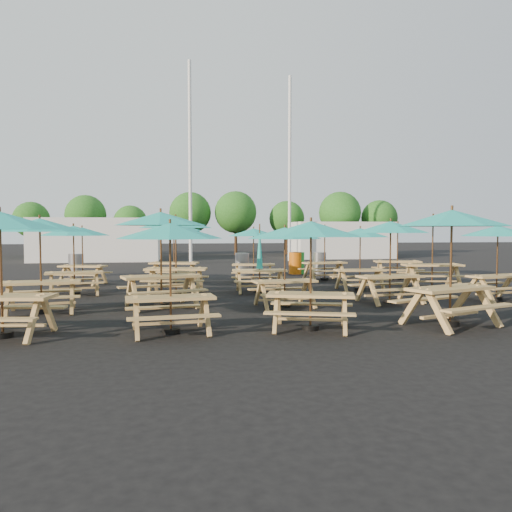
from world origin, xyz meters
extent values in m
plane|color=black|center=(0.00, 0.00, 0.00)|extent=(120.00, 120.00, 0.00)
cube|color=tan|center=(-6.04, -6.09, 0.77)|extent=(1.97, 1.01, 0.06)
cube|color=tan|center=(-5.93, -5.41, 0.47)|extent=(1.89, 0.55, 0.04)
cylinder|color=black|center=(-6.04, -6.09, 0.05)|extent=(0.38, 0.38, 0.10)
cylinder|color=brown|center=(-6.04, -6.09, 1.20)|extent=(0.05, 0.05, 2.40)
cone|color=teal|center=(-6.04, -6.09, 2.21)|extent=(2.57, 2.57, 0.33)
cube|color=tan|center=(-6.06, -3.27, 0.75)|extent=(1.92, 0.99, 0.06)
cube|color=tan|center=(-5.95, -3.93, 0.46)|extent=(1.84, 0.54, 0.04)
cube|color=tan|center=(-6.17, -2.61, 0.46)|extent=(1.84, 0.54, 0.04)
cylinder|color=black|center=(-6.06, -3.27, 0.05)|extent=(0.37, 0.37, 0.10)
cylinder|color=brown|center=(-6.06, -3.27, 1.17)|extent=(0.04, 0.04, 2.33)
cone|color=teal|center=(-6.06, -3.27, 2.15)|extent=(2.51, 2.51, 0.32)
cube|color=tan|center=(-5.95, 0.11, 0.70)|extent=(1.80, 0.97, 0.06)
cube|color=tan|center=(-5.84, -0.50, 0.43)|extent=(1.72, 0.55, 0.04)
cube|color=tan|center=(-6.07, 0.73, 0.43)|extent=(1.72, 0.55, 0.04)
cylinder|color=black|center=(-5.95, 0.11, 0.05)|extent=(0.34, 0.34, 0.09)
cylinder|color=brown|center=(-5.95, 0.11, 1.09)|extent=(0.04, 0.04, 2.18)
cone|color=teal|center=(-5.95, 0.11, 2.01)|extent=(2.39, 2.39, 0.30)
cube|color=tan|center=(-6.24, 3.12, 0.69)|extent=(1.79, 1.12, 0.06)
cube|color=tan|center=(-6.43, 2.54, 0.42)|extent=(1.67, 0.72, 0.04)
cube|color=tan|center=(-6.06, 3.71, 0.42)|extent=(1.67, 0.72, 0.04)
cylinder|color=black|center=(-6.24, 3.12, 0.05)|extent=(0.34, 0.34, 0.09)
cylinder|color=brown|center=(-6.24, 3.12, 1.07)|extent=(0.04, 0.04, 2.14)
cone|color=teal|center=(-6.24, 3.12, 1.97)|extent=(2.52, 2.52, 0.30)
cube|color=tan|center=(-2.90, -6.21, 0.70)|extent=(1.78, 0.87, 0.06)
cube|color=tan|center=(-2.82, -6.83, 0.43)|extent=(1.73, 0.44, 0.04)
cube|color=tan|center=(-2.98, -5.58, 0.43)|extent=(1.73, 0.44, 0.04)
cylinder|color=black|center=(-2.90, -6.21, 0.05)|extent=(0.34, 0.34, 0.10)
cylinder|color=brown|center=(-2.90, -6.21, 1.09)|extent=(0.04, 0.04, 2.19)
cone|color=teal|center=(-2.90, -6.21, 2.01)|extent=(2.29, 2.29, 0.30)
cube|color=tan|center=(-3.19, -2.82, 0.81)|extent=(2.11, 1.32, 0.07)
cube|color=tan|center=(-2.98, -3.51, 0.49)|extent=(1.97, 0.84, 0.04)
cube|color=tan|center=(-3.40, -2.13, 0.49)|extent=(1.97, 0.84, 0.04)
cylinder|color=black|center=(-3.19, -2.82, 0.05)|extent=(0.39, 0.39, 0.11)
cylinder|color=brown|center=(-3.19, -2.82, 1.26)|extent=(0.05, 0.05, 2.52)
cone|color=teal|center=(-3.19, -2.82, 2.33)|extent=(2.97, 2.97, 0.35)
cube|color=tan|center=(-2.82, -0.05, 0.79)|extent=(2.02, 1.05, 0.06)
cube|color=tan|center=(-2.93, -0.75, 0.48)|extent=(1.94, 0.58, 0.04)
cube|color=tan|center=(-2.70, 0.64, 0.48)|extent=(1.94, 0.58, 0.04)
cylinder|color=black|center=(-2.82, -0.05, 0.05)|extent=(0.38, 0.38, 0.11)
cylinder|color=brown|center=(-2.82, -0.05, 1.23)|extent=(0.05, 0.05, 2.46)
cone|color=teal|center=(-2.82, -0.05, 2.26)|extent=(2.65, 2.65, 0.34)
cube|color=tan|center=(-2.90, 3.39, 0.75)|extent=(1.95, 1.12, 0.06)
cube|color=tan|center=(-3.06, 2.74, 0.46)|extent=(1.84, 0.68, 0.04)
cube|color=tan|center=(-2.75, 4.04, 0.46)|extent=(1.84, 0.68, 0.04)
cylinder|color=black|center=(-2.90, 3.39, 0.05)|extent=(0.37, 0.37, 0.10)
cylinder|color=brown|center=(-2.90, 3.39, 1.17)|extent=(0.04, 0.04, 2.34)
cone|color=teal|center=(-2.90, 3.39, 2.16)|extent=(2.66, 2.66, 0.33)
cube|color=tan|center=(-0.10, -6.28, 0.72)|extent=(1.86, 1.16, 0.06)
cube|color=tan|center=(-0.28, -6.89, 0.44)|extent=(1.74, 0.74, 0.04)
cube|color=tan|center=(0.09, -5.67, 0.44)|extent=(1.74, 0.74, 0.04)
cylinder|color=black|center=(-0.10, -6.28, 0.05)|extent=(0.35, 0.35, 0.10)
cylinder|color=brown|center=(-0.10, -6.28, 1.11)|extent=(0.04, 0.04, 2.23)
cone|color=teal|center=(-0.10, -6.28, 2.05)|extent=(2.61, 2.61, 0.31)
cube|color=tan|center=(0.02, -3.25, 0.68)|extent=(1.72, 0.84, 0.06)
cube|color=tan|center=(0.09, -3.85, 0.41)|extent=(1.67, 0.43, 0.04)
cube|color=tan|center=(-0.05, -2.64, 0.41)|extent=(1.67, 0.43, 0.04)
cylinder|color=black|center=(0.02, -3.25, 0.05)|extent=(0.33, 0.33, 0.09)
cylinder|color=brown|center=(0.02, -3.25, 1.06)|extent=(0.04, 0.04, 2.12)
cone|color=teal|center=(0.02, -3.25, 1.95)|extent=(2.21, 2.21, 0.29)
cube|color=tan|center=(-0.14, -0.15, 0.72)|extent=(1.77, 0.76, 0.06)
cube|color=tan|center=(-0.17, -0.79, 0.44)|extent=(1.75, 0.32, 0.04)
cube|color=tan|center=(-0.11, 0.49, 0.44)|extent=(1.75, 0.32, 0.04)
cylinder|color=black|center=(-0.14, -0.15, 0.05)|extent=(0.35, 0.35, 0.10)
cylinder|color=brown|center=(-0.14, -0.15, 1.11)|extent=(0.04, 0.04, 2.23)
cone|color=teal|center=(-0.14, -0.15, 1.50)|extent=(0.21, 0.21, 1.45)
cube|color=tan|center=(0.16, 3.11, 0.68)|extent=(1.74, 0.92, 0.05)
cube|color=tan|center=(0.05, 2.52, 0.41)|extent=(1.66, 0.51, 0.04)
cube|color=tan|center=(0.26, 3.71, 0.41)|extent=(1.66, 0.51, 0.04)
cylinder|color=black|center=(0.16, 3.11, 0.05)|extent=(0.33, 0.33, 0.09)
cylinder|color=brown|center=(0.16, 3.11, 1.05)|extent=(0.04, 0.04, 2.11)
cone|color=teal|center=(0.16, 3.11, 1.94)|extent=(2.29, 2.29, 0.29)
cube|color=tan|center=(2.93, -6.34, 0.80)|extent=(2.08, 1.37, 0.06)
cube|color=tan|center=(3.17, -7.01, 0.48)|extent=(1.91, 0.91, 0.04)
cube|color=tan|center=(2.68, -5.67, 0.48)|extent=(1.91, 0.91, 0.04)
cylinder|color=black|center=(2.93, -6.34, 0.05)|extent=(0.39, 0.39, 0.11)
cylinder|color=brown|center=(2.93, -6.34, 1.24)|extent=(0.05, 0.05, 2.47)
cone|color=teal|center=(2.93, -6.34, 2.28)|extent=(2.98, 2.98, 0.34)
cube|color=tan|center=(3.08, -2.96, 0.74)|extent=(1.87, 0.94, 0.06)
cube|color=tan|center=(3.17, -3.61, 0.45)|extent=(1.81, 0.49, 0.04)
cube|color=tan|center=(2.99, -2.31, 0.45)|extent=(1.81, 0.49, 0.04)
cylinder|color=black|center=(3.08, -2.96, 0.05)|extent=(0.36, 0.36, 0.10)
cylinder|color=brown|center=(3.08, -2.96, 1.15)|extent=(0.04, 0.04, 2.29)
cone|color=teal|center=(3.08, -2.96, 2.11)|extent=(2.43, 2.43, 0.32)
cube|color=tan|center=(3.30, -0.06, 0.68)|extent=(1.65, 0.65, 0.05)
cube|color=tan|center=(3.29, -0.66, 0.41)|extent=(1.65, 0.24, 0.04)
cube|color=tan|center=(3.30, 0.55, 0.41)|extent=(1.65, 0.24, 0.04)
cylinder|color=black|center=(3.30, -0.06, 0.05)|extent=(0.33, 0.33, 0.09)
cylinder|color=brown|center=(3.30, -0.06, 1.05)|extent=(0.04, 0.04, 2.11)
cone|color=teal|center=(3.30, -0.06, 1.94)|extent=(2.00, 2.00, 0.29)
cube|color=tan|center=(3.08, 3.32, 0.71)|extent=(1.80, 0.91, 0.06)
cube|color=tan|center=(3.18, 2.70, 0.43)|extent=(1.73, 0.49, 0.04)
cube|color=tan|center=(2.99, 3.94, 0.43)|extent=(1.73, 0.49, 0.04)
cylinder|color=black|center=(3.08, 3.32, 0.05)|extent=(0.34, 0.34, 0.10)
cylinder|color=brown|center=(3.08, 3.32, 1.10)|extent=(0.04, 0.04, 2.19)
cone|color=teal|center=(3.08, 3.32, 2.02)|extent=(2.34, 2.34, 0.31)
cube|color=tan|center=(6.32, -3.00, 0.70)|extent=(1.80, 0.99, 0.06)
cube|color=tan|center=(6.19, -2.39, 0.43)|extent=(1.72, 0.57, 0.04)
cylinder|color=black|center=(6.32, -3.00, 0.05)|extent=(0.34, 0.34, 0.09)
cylinder|color=brown|center=(6.32, -3.00, 1.09)|extent=(0.04, 0.04, 2.18)
cone|color=teal|center=(6.32, -3.00, 2.01)|extent=(2.41, 2.41, 0.30)
cube|color=tan|center=(5.98, 0.07, 0.81)|extent=(2.07, 1.08, 0.07)
cube|color=tan|center=(5.86, -0.64, 0.49)|extent=(1.99, 0.59, 0.04)
cube|color=tan|center=(6.10, 0.79, 0.49)|extent=(1.99, 0.59, 0.04)
cylinder|color=black|center=(5.98, 0.07, 0.05)|extent=(0.40, 0.40, 0.11)
cylinder|color=brown|center=(5.98, 0.07, 1.26)|extent=(0.05, 0.05, 2.53)
cone|color=teal|center=(5.98, 0.07, 2.33)|extent=(2.73, 2.73, 0.35)
cube|color=tan|center=(6.06, 3.04, 0.75)|extent=(1.92, 1.08, 0.06)
cube|color=tan|center=(5.92, 2.39, 0.45)|extent=(1.83, 0.63, 0.04)
cube|color=tan|center=(6.20, 3.69, 0.45)|extent=(1.83, 0.63, 0.04)
cylinder|color=black|center=(6.06, 3.04, 0.05)|extent=(0.36, 0.36, 0.10)
cylinder|color=brown|center=(6.06, 3.04, 1.16)|extent=(0.04, 0.04, 2.32)
cone|color=teal|center=(6.06, 3.04, 2.14)|extent=(2.60, 2.60, 0.32)
cylinder|color=gray|center=(-7.11, 6.39, 0.50)|extent=(0.62, 0.62, 1.00)
cylinder|color=gray|center=(0.08, 5.97, 0.50)|extent=(0.62, 0.62, 1.00)
cylinder|color=#198D27|center=(2.70, 6.35, 0.50)|extent=(0.62, 0.62, 1.00)
cylinder|color=#C85D0B|center=(2.60, 6.28, 0.50)|extent=(0.62, 0.62, 1.00)
cylinder|color=gray|center=(3.70, 6.22, 0.50)|extent=(0.62, 0.62, 1.00)
cylinder|color=silver|center=(-2.00, 14.00, 6.00)|extent=(0.20, 0.20, 12.00)
cylinder|color=silver|center=(4.50, 16.00, 6.00)|extent=(0.20, 0.20, 12.00)
cube|color=silver|center=(-8.00, 18.00, 1.40)|extent=(8.00, 4.00, 2.80)
cube|color=silver|center=(9.00, 19.00, 1.30)|extent=(7.00, 4.00, 2.60)
cylinder|color=#382314|center=(-14.07, 25.25, 0.96)|extent=(0.24, 0.24, 1.92)
sphere|color=#1E5919|center=(-14.07, 25.25, 2.84)|extent=(2.80, 2.80, 2.80)
cylinder|color=#382314|center=(-9.74, 23.90, 1.07)|extent=(0.24, 0.24, 2.14)
sphere|color=#1E5919|center=(-9.74, 23.90, 3.16)|extent=(3.11, 3.11, 3.11)
cylinder|color=#382314|center=(-6.39, 23.65, 0.89)|extent=(0.24, 0.24, 1.78)
sphere|color=#1E5919|center=(-6.39, 23.65, 2.63)|extent=(2.59, 2.59, 2.59)
cylinder|color=#382314|center=(-1.75, 24.72, 1.16)|extent=(0.24, 0.24, 2.31)
sphere|color=#1E5919|center=(-1.75, 24.72, 3.41)|extent=(3.36, 3.36, 3.36)
cylinder|color=#382314|center=(1.90, 24.26, 1.17)|extent=(0.24, 0.24, 2.35)
sphere|color=#1E5919|center=(1.90, 24.26, 3.47)|extent=(3.41, 3.41, 3.41)
cylinder|color=#382314|center=(6.22, 24.67, 1.01)|extent=(0.24, 0.24, 2.02)
sphere|color=#1E5919|center=(6.22, 24.67, 2.98)|extent=(2.94, 2.94, 2.94)
cylinder|color=#382314|center=(10.23, 22.90, 1.16)|extent=(0.24, 0.24, 2.32)
sphere|color=#1E5919|center=(10.23, 22.90, 3.43)|extent=(3.38, 3.38, 3.38)
cylinder|color=#382314|center=(13.63, 22.92, 1.02)|extent=(0.24, 0.24, 2.03)
sphere|color=#1E5919|center=(13.63, 22.92, 3.00)|extent=(2.95, 2.95, 2.95)
camera|label=1|loc=(-2.75, -16.04, 2.03)|focal=35.00mm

